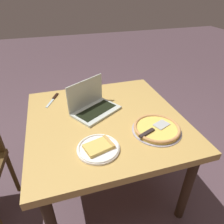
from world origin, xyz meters
TOP-DOWN VIEW (x-y plane):
  - ground_plane at (0.00, 0.00)m, footprint 12.00×12.00m
  - dining_table at (0.00, 0.00)m, footprint 1.07×1.07m
  - laptop at (0.06, -0.12)m, footprint 0.40×0.36m
  - pizza_plate at (0.12, 0.30)m, footprint 0.25×0.25m
  - pizza_tray at (-0.28, 0.24)m, footprint 0.32×0.32m
  - table_knife at (0.34, -0.38)m, footprint 0.12×0.21m

SIDE VIEW (x-z plane):
  - ground_plane at x=0.00m, z-range 0.00..0.00m
  - dining_table at x=0.00m, z-range 0.27..0.97m
  - table_knife at x=0.34m, z-range 0.70..0.71m
  - pizza_plate at x=0.12m, z-range 0.70..0.74m
  - pizza_tray at x=-0.28m, z-range 0.70..0.74m
  - laptop at x=0.06m, z-range 0.64..0.86m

